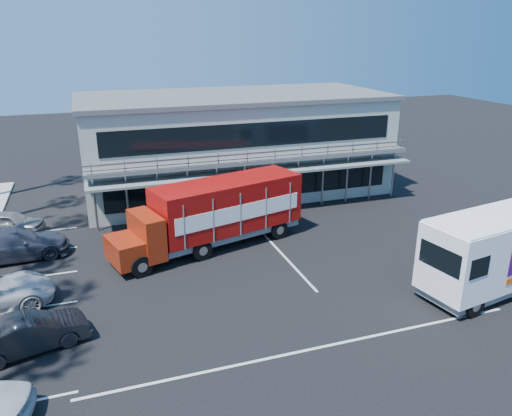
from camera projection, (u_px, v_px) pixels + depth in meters
name	position (u px, v px, depth m)	size (l,w,h in m)	color
ground	(263.00, 280.00, 24.74)	(120.00, 120.00, 0.00)	black
building	(234.00, 143.00, 37.75)	(22.40, 12.00, 7.30)	#9DA193
red_truck	(216.00, 212.00, 27.98)	(11.45, 5.49, 3.76)	maroon
white_van	(498.00, 250.00, 23.15)	(8.19, 3.99, 3.83)	white
parked_car_b	(29.00, 334.00, 19.09)	(1.53, 4.39, 1.45)	black
parked_car_d	(13.00, 245.00, 26.76)	(2.33, 5.72, 1.66)	#323643
parked_car_e	(11.00, 222.00, 30.33)	(1.58, 3.93, 1.34)	slate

